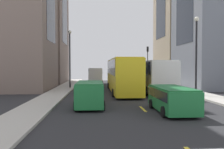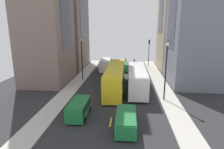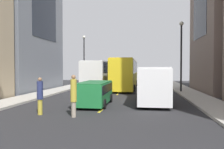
# 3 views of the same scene
# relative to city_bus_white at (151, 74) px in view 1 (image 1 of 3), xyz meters

# --- Properties ---
(ground_plane) EXTENTS (40.40, 40.40, 0.00)m
(ground_plane) POSITION_rel_city_bus_white_xyz_m (2.99, -2.18, -2.01)
(ground_plane) COLOR #28282B
(sidewalk_west) EXTENTS (2.36, 44.00, 0.15)m
(sidewalk_west) POSITION_rel_city_bus_white_xyz_m (-4.03, -2.18, -1.93)
(sidewalk_west) COLOR #B2ADA3
(sidewalk_west) RESTS_ON ground
(sidewalk_east) EXTENTS (2.36, 44.00, 0.15)m
(sidewalk_east) POSITION_rel_city_bus_white_xyz_m (10.01, -2.18, -1.93)
(sidewalk_east) COLOR #B2ADA3
(sidewalk_east) RESTS_ON ground
(lane_stripe_0) EXTENTS (0.16, 2.00, 0.01)m
(lane_stripe_0) POSITION_rel_city_bus_white_xyz_m (2.99, -23.18, -2.00)
(lane_stripe_0) COLOR yellow
(lane_stripe_0) RESTS_ON ground
(lane_stripe_1) EXTENTS (0.16, 2.00, 0.01)m
(lane_stripe_1) POSITION_rel_city_bus_white_xyz_m (2.99, -14.78, -2.00)
(lane_stripe_1) COLOR yellow
(lane_stripe_1) RESTS_ON ground
(lane_stripe_2) EXTENTS (0.16, 2.00, 0.01)m
(lane_stripe_2) POSITION_rel_city_bus_white_xyz_m (2.99, -6.38, -2.00)
(lane_stripe_2) COLOR yellow
(lane_stripe_2) RESTS_ON ground
(lane_stripe_3) EXTENTS (0.16, 2.00, 0.01)m
(lane_stripe_3) POSITION_rel_city_bus_white_xyz_m (2.99, 2.02, -2.00)
(lane_stripe_3) COLOR yellow
(lane_stripe_3) RESTS_ON ground
(lane_stripe_4) EXTENTS (0.16, 2.00, 0.01)m
(lane_stripe_4) POSITION_rel_city_bus_white_xyz_m (2.99, 10.42, -2.00)
(lane_stripe_4) COLOR yellow
(lane_stripe_4) RESTS_ON ground
(city_bus_white) EXTENTS (2.80, 11.21, 3.35)m
(city_bus_white) POSITION_rel_city_bus_white_xyz_m (0.00, 0.00, 0.00)
(city_bus_white) COLOR silver
(city_bus_white) RESTS_ON ground
(streetcar_yellow) EXTENTS (2.70, 13.36, 3.59)m
(streetcar_yellow) POSITION_rel_city_bus_white_xyz_m (3.24, -0.02, 0.12)
(streetcar_yellow) COLOR yellow
(streetcar_yellow) RESTS_ON ground
(delivery_van_white) EXTENTS (2.25, 5.51, 2.58)m
(delivery_van_white) POSITION_rel_city_bus_white_xyz_m (6.13, -12.10, -0.49)
(delivery_van_white) COLOR white
(delivery_van_white) RESTS_ON ground
(car_green_0) EXTENTS (2.00, 4.33, 1.58)m
(car_green_0) POSITION_rel_city_bus_white_xyz_m (2.18, -13.27, -1.07)
(car_green_0) COLOR #1E7238
(car_green_0) RESTS_ON ground
(car_green_1) EXTENTS (2.05, 4.67, 1.54)m
(car_green_1) POSITION_rel_city_bus_white_xyz_m (1.45, 11.63, -1.10)
(car_green_1) COLOR #1E7238
(car_green_1) RESTS_ON ground
(car_green_2) EXTENTS (1.96, 4.28, 1.72)m
(car_green_2) POSITION_rel_city_bus_white_xyz_m (6.47, 9.47, -0.99)
(car_green_2) COLOR #1E7238
(car_green_2) RESTS_ON ground
(pedestrian_crossing_mid) EXTENTS (0.33, 0.33, 2.01)m
(pedestrian_crossing_mid) POSITION_rel_city_bus_white_xyz_m (-0.03, -16.73, -0.93)
(pedestrian_crossing_mid) COLOR gold
(pedestrian_crossing_mid) RESTS_ON ground
(pedestrian_waiting_curb) EXTENTS (0.31, 0.31, 2.17)m
(pedestrian_waiting_curb) POSITION_rel_city_bus_white_xyz_m (1.95, -17.04, -0.84)
(pedestrian_waiting_curb) COLOR gray
(pedestrian_waiting_curb) RESTS_ON ground
(traffic_light_near_corner) EXTENTS (0.32, 0.44, 6.26)m
(traffic_light_near_corner) POSITION_rel_city_bus_white_xyz_m (-3.25, -16.62, 2.47)
(traffic_light_near_corner) COLOR black
(traffic_light_near_corner) RESTS_ON ground
(streetlamp_near) EXTENTS (0.44, 0.44, 7.30)m
(streetlamp_near) POSITION_rel_city_bus_white_xyz_m (-3.35, 3.97, 2.59)
(streetlamp_near) COLOR black
(streetlamp_near) RESTS_ON ground
(streetlamp_far) EXTENTS (0.44, 0.44, 7.19)m
(streetlamp_far) POSITION_rel_city_bus_white_xyz_m (9.33, -4.51, 2.54)
(streetlamp_far) COLOR black
(streetlamp_far) RESTS_ON ground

